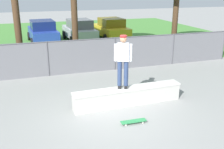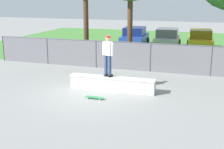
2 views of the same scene
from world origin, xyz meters
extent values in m
plane|color=gray|center=(0.00, 0.00, 0.00)|extent=(80.00, 80.00, 0.00)
cube|color=#478438|center=(0.00, 15.04, 0.01)|extent=(28.31, 20.00, 0.02)
cube|color=#B7B5AD|center=(0.72, 0.64, 0.29)|extent=(3.91, 0.54, 0.58)
cube|color=silver|center=(0.72, 0.64, 0.61)|extent=(3.95, 0.58, 0.06)
cube|color=black|center=(0.43, 0.72, 0.69)|extent=(0.20, 0.28, 0.10)
cube|color=black|center=(0.64, 0.64, 0.69)|extent=(0.20, 0.28, 0.10)
cylinder|color=navy|center=(0.42, 0.70, 1.18)|extent=(0.15, 0.15, 0.88)
cylinder|color=navy|center=(0.63, 0.62, 1.18)|extent=(0.15, 0.15, 0.88)
cube|color=silver|center=(0.52, 0.66, 1.92)|extent=(0.43, 0.34, 0.60)
cylinder|color=silver|center=(0.29, 0.75, 1.90)|extent=(0.10, 0.10, 0.58)
cylinder|color=silver|center=(0.76, 0.57, 1.90)|extent=(0.10, 0.10, 0.58)
sphere|color=#9E7051|center=(0.52, 0.66, 2.35)|extent=(0.22, 0.22, 0.22)
cylinder|color=maroon|center=(0.52, 0.66, 2.45)|extent=(0.23, 0.23, 0.06)
cube|color=maroon|center=(0.57, 0.78, 2.43)|extent=(0.23, 0.18, 0.02)
cube|color=#2D8C4C|center=(0.39, -0.69, 0.08)|extent=(0.81, 0.22, 0.02)
cube|color=#B2B2B7|center=(0.66, -0.69, 0.06)|extent=(0.06, 0.14, 0.02)
cube|color=#B2B2B7|center=(0.12, -0.68, 0.06)|extent=(0.06, 0.14, 0.02)
cylinder|color=silver|center=(0.66, -0.78, 0.03)|extent=(0.05, 0.03, 0.05)
cylinder|color=silver|center=(0.66, -0.61, 0.03)|extent=(0.05, 0.03, 0.05)
cylinder|color=silver|center=(0.11, -0.76, 0.03)|extent=(0.05, 0.03, 0.05)
cylinder|color=silver|center=(0.12, -0.59, 0.03)|extent=(0.05, 0.03, 0.05)
cylinder|color=#4C4C51|center=(-1.63, 4.74, 0.82)|extent=(0.07, 0.07, 1.64)
cylinder|color=#4C4C51|center=(1.63, 4.74, 0.82)|extent=(0.07, 0.07, 1.64)
cylinder|color=#4C4C51|center=(4.89, 4.74, 0.82)|extent=(0.07, 0.07, 1.64)
cylinder|color=#4C4C51|center=(8.16, 4.74, 0.82)|extent=(0.07, 0.07, 1.64)
cylinder|color=#4C4C51|center=(0.00, 4.74, 1.61)|extent=(16.31, 0.05, 0.05)
cube|color=slate|center=(0.00, 4.74, 0.82)|extent=(16.31, 0.01, 1.64)
cylinder|color=#47301E|center=(-2.83, 6.17, 2.25)|extent=(0.32, 0.32, 4.49)
cylinder|color=#47301E|center=(-0.02, 6.42, 2.18)|extent=(0.32, 0.32, 4.37)
cylinder|color=#47301E|center=(5.78, 6.19, 1.95)|extent=(0.32, 0.32, 3.89)
cube|color=#233D9E|center=(-1.30, 12.84, 0.67)|extent=(2.06, 4.30, 0.70)
cube|color=navy|center=(-1.29, 12.69, 1.34)|extent=(1.73, 2.20, 0.64)
cylinder|color=black|center=(-2.28, 14.08, 0.32)|extent=(0.26, 0.65, 0.64)
cylinder|color=black|center=(-0.49, 14.20, 0.32)|extent=(0.26, 0.65, 0.64)
cylinder|color=black|center=(-2.12, 11.48, 0.32)|extent=(0.26, 0.65, 0.64)
cylinder|color=black|center=(-0.32, 11.60, 0.32)|extent=(0.26, 0.65, 0.64)
cube|color=#B7BABF|center=(1.41, 12.63, 0.67)|extent=(2.06, 4.30, 0.70)
cube|color=slate|center=(1.42, 12.48, 1.34)|extent=(1.73, 2.20, 0.64)
cylinder|color=black|center=(0.43, 13.88, 0.32)|extent=(0.26, 0.65, 0.64)
cylinder|color=black|center=(2.22, 13.99, 0.32)|extent=(0.26, 0.65, 0.64)
cylinder|color=black|center=(0.59, 11.28, 0.32)|extent=(0.26, 0.65, 0.64)
cylinder|color=black|center=(2.39, 11.39, 0.32)|extent=(0.26, 0.65, 0.64)
cube|color=gold|center=(3.96, 12.72, 0.67)|extent=(2.06, 4.30, 0.70)
cube|color=#776413|center=(3.97, 12.57, 1.34)|extent=(1.73, 2.20, 0.64)
cylinder|color=black|center=(2.98, 13.96, 0.32)|extent=(0.26, 0.65, 0.64)
cylinder|color=black|center=(4.78, 14.07, 0.32)|extent=(0.26, 0.65, 0.64)
cylinder|color=black|center=(3.14, 11.36, 0.32)|extent=(0.26, 0.65, 0.64)
cylinder|color=black|center=(4.94, 11.47, 0.32)|extent=(0.26, 0.65, 0.64)
camera|label=1|loc=(-2.45, -7.27, 3.97)|focal=42.07mm
camera|label=2|loc=(4.91, -12.06, 4.20)|focal=49.49mm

